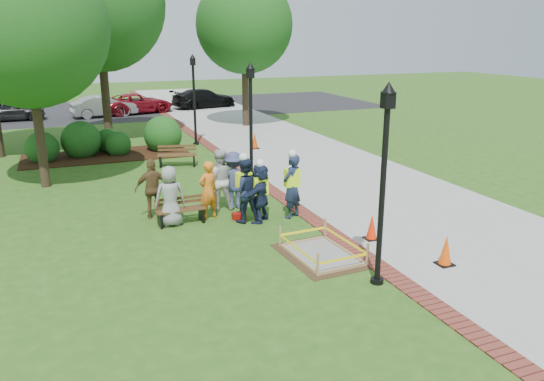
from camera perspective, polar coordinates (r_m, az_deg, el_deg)
name	(u,v)px	position (r m, az deg, el deg)	size (l,w,h in m)	color
ground	(271,242)	(13.67, -0.08, -5.57)	(100.00, 100.00, 0.00)	#285116
sidewalk	(292,150)	(24.37, 2.16, 4.33)	(6.00, 60.00, 0.02)	#9E9E99
brick_edging	(224,156)	(23.27, -5.19, 3.70)	(0.50, 60.00, 0.03)	maroon
mulch_bed	(107,156)	(24.38, -17.35, 3.61)	(7.00, 3.00, 0.05)	#381E0F
parking_lot	(131,109)	(39.39, -14.91, 8.44)	(36.00, 12.00, 0.01)	black
wet_concrete_pad	(322,247)	(12.83, 5.37, -6.04)	(1.83, 2.39, 0.55)	#47331E
bench_near	(181,216)	(15.09, -9.78, -2.70)	(1.39, 0.51, 0.74)	#4F361B
bench_far	(177,160)	(21.73, -10.15, 3.27)	(1.61, 0.89, 0.83)	brown
cone_front	(446,251)	(12.85, 18.18, -6.22)	(0.37, 0.37, 0.73)	black
cone_back	(372,228)	(13.95, 10.68, -3.94)	(0.35, 0.35, 0.69)	black
cone_far	(255,141)	(24.68, -1.87, 5.34)	(0.39, 0.39, 0.77)	black
toolbox	(239,216)	(15.32, -3.58, -2.74)	(0.39, 0.21, 0.19)	maroon
lamp_near	(384,171)	(10.92, 11.92, 2.06)	(0.28, 0.28, 4.26)	black
lamp_mid	(251,116)	(17.99, -2.29, 7.98)	(0.28, 0.28, 4.26)	black
lamp_far	(194,93)	(25.61, -8.39, 10.35)	(0.28, 0.28, 4.26)	black
tree_left	(26,27)	(19.55, -24.92, 15.69)	(5.27, 5.27, 8.01)	#3D2D1E
tree_back	(97,4)	(27.51, -18.26, 18.51)	(6.30, 6.30, 9.65)	#3D2D1E
tree_right	(244,25)	(30.83, -2.99, 17.36)	(5.39, 5.39, 8.33)	#3D2D1E
shrub_a	(44,162)	(24.16, -23.34, 2.85)	(1.37, 1.37, 1.37)	#1B4614
shrub_b	(83,156)	(24.62, -19.69, 3.47)	(1.68, 1.68, 1.68)	#1B4614
shrub_c	(119,155)	(24.45, -16.15, 3.70)	(1.13, 1.13, 1.13)	#1B4614
shrub_d	(164,150)	(24.91, -11.56, 4.24)	(1.72, 1.72, 1.72)	#1B4614
shrub_e	(108,152)	(25.27, -17.18, 4.01)	(1.13, 1.13, 1.13)	#1B4614
casual_person_a	(170,196)	(14.84, -10.91, -0.61)	(0.55, 0.36, 1.69)	gray
casual_person_b	(208,190)	(15.25, -6.88, 0.04)	(0.63, 0.52, 1.69)	orange
casual_person_c	(219,180)	(16.01, -5.68, 1.16)	(0.67, 0.51, 1.85)	silver
casual_person_d	(153,189)	(15.53, -12.66, 0.15)	(0.59, 0.41, 1.75)	brown
casual_person_e	(234,180)	(16.09, -4.15, 1.10)	(0.58, 0.39, 1.75)	#394065
hivis_worker_a	(260,191)	(14.88, -1.28, -0.03)	(0.62, 0.62, 1.82)	#1B2546
hivis_worker_b	(292,184)	(15.19, 2.16, 0.66)	(0.71, 0.64, 2.02)	#1A1B45
hivis_worker_c	(244,188)	(14.85, -3.04, 0.24)	(0.59, 0.38, 2.00)	#192643
parked_car_a	(12,121)	(36.64, -26.16, 6.74)	(4.43, 1.93, 1.45)	black
parked_car_b	(105,117)	(36.31, -17.54, 7.58)	(4.47, 1.95, 1.46)	gray
parked_car_c	(138,113)	(37.30, -14.25, 8.06)	(4.41, 1.92, 1.44)	maroon
parked_car_d	(204,108)	(39.27, -7.29, 8.83)	(4.54, 1.97, 1.48)	black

